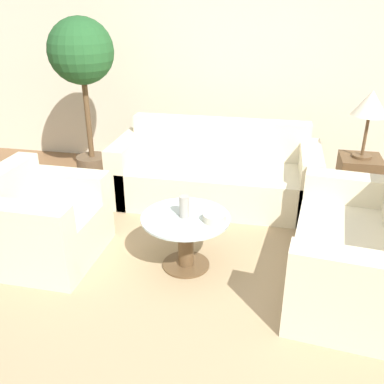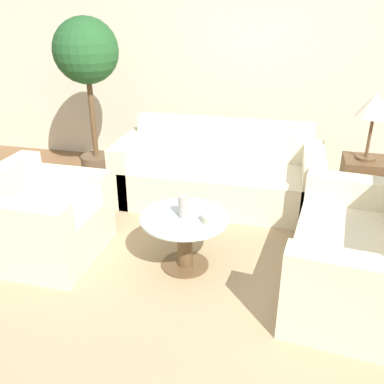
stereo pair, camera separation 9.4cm
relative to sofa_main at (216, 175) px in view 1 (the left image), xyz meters
name	(u,v)px [view 1 (the left image)]	position (x,y,z in m)	size (l,w,h in m)	color
ground_plane	(187,315)	(0.08, -1.87, -0.28)	(14.00, 14.00, 0.00)	brown
wall_back	(239,61)	(0.08, 1.10, 1.02)	(10.00, 0.06, 2.60)	beige
rug	(186,265)	(-0.05, -1.29, -0.27)	(3.49, 3.41, 0.01)	tan
sofa_main	(216,175)	(0.00, 0.00, 0.00)	(2.08, 0.85, 0.82)	beige
armchair	(42,226)	(-1.24, -1.37, 0.01)	(0.80, 0.89, 0.79)	beige
loveseat	(360,254)	(1.27, -1.29, 0.00)	(0.97, 1.54, 0.81)	beige
coffee_table	(186,235)	(-0.05, -1.29, 0.01)	(0.70, 0.70, 0.45)	brown
side_table	(356,186)	(1.41, -0.05, 0.02)	(0.39, 0.39, 0.60)	brown
table_lamp	(371,105)	(1.41, -0.05, 0.83)	(0.33, 0.33, 0.64)	brown
potted_plant	(83,67)	(-1.46, 0.16, 1.05)	(0.68, 0.68, 1.83)	brown
vase	(184,207)	(-0.06, -1.29, 0.26)	(0.08, 0.08, 0.17)	#9E998E
bowl	(214,218)	(0.18, -1.31, 0.21)	(0.18, 0.18, 0.06)	beige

